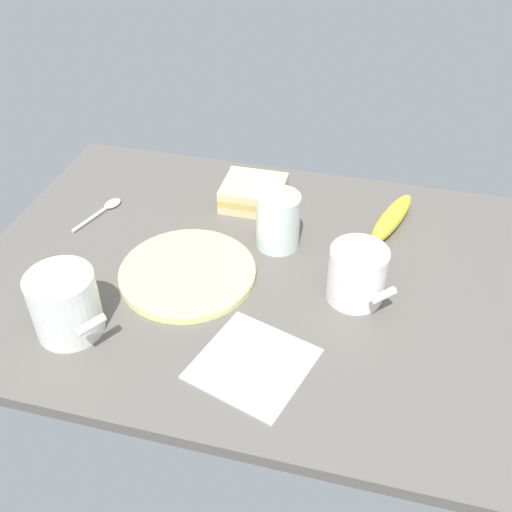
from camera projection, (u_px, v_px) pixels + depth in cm
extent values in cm
cube|color=#5B5651|center=(256.00, 275.00, 94.05)|extent=(90.00, 64.00, 2.00)
cylinder|color=#EAE58C|center=(188.00, 273.00, 92.03)|extent=(21.49, 21.49, 1.20)
cylinder|color=white|center=(65.00, 304.00, 80.41)|extent=(9.38, 9.38, 9.80)
cylinder|color=tan|center=(58.00, 280.00, 77.63)|extent=(8.26, 8.26, 0.40)
cylinder|color=white|center=(91.00, 325.00, 76.66)|extent=(3.14, 4.26, 1.20)
cylinder|color=white|center=(357.00, 274.00, 86.09)|extent=(8.58, 8.58, 8.72)
cylinder|color=brown|center=(360.00, 254.00, 83.64)|extent=(7.55, 7.55, 0.40)
cylinder|color=white|center=(384.00, 295.00, 81.98)|extent=(3.54, 3.61, 1.20)
cube|color=beige|center=(254.00, 200.00, 107.70)|extent=(11.08, 9.99, 1.60)
cube|color=#D8B259|center=(254.00, 193.00, 106.82)|extent=(11.08, 9.99, 1.20)
cube|color=beige|center=(254.00, 187.00, 105.93)|extent=(11.08, 9.99, 1.60)
cylinder|color=silver|center=(278.00, 221.00, 95.78)|extent=(7.22, 7.22, 9.54)
cylinder|color=white|center=(278.00, 226.00, 96.43)|extent=(6.49, 6.49, 7.48)
ellipsoid|color=yellow|center=(392.00, 218.00, 101.59)|extent=(8.33, 16.61, 3.40)
cube|color=#4C3819|center=(374.00, 241.00, 96.51)|extent=(1.20, 1.20, 1.20)
ellipsoid|color=silver|center=(113.00, 203.00, 107.47)|extent=(3.37, 4.16, 0.80)
cylinder|color=silver|center=(90.00, 220.00, 103.61)|extent=(3.15, 8.08, 0.70)
cube|color=white|center=(253.00, 363.00, 78.38)|extent=(17.69, 17.69, 0.30)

